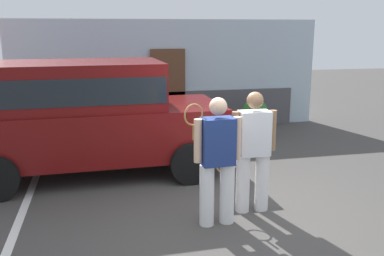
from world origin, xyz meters
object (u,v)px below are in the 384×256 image
tennis_player_woman (253,151)px  potted_plant_by_porch (255,116)px  tennis_player_man (217,160)px  parked_suv (88,112)px

tennis_player_woman → potted_plant_by_porch: 4.62m
tennis_player_woman → potted_plant_by_porch: bearing=-109.8°
tennis_player_man → tennis_player_woman: tennis_player_woman is taller
tennis_player_man → potted_plant_by_porch: size_ratio=1.95×
parked_suv → tennis_player_woman: 3.21m
tennis_player_man → tennis_player_woman: bearing=-156.7°
parked_suv → tennis_player_woman: bearing=-45.3°
tennis_player_man → potted_plant_by_porch: tennis_player_man is taller
tennis_player_woman → tennis_player_man: bearing=27.8°
parked_suv → tennis_player_man: parked_suv is taller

